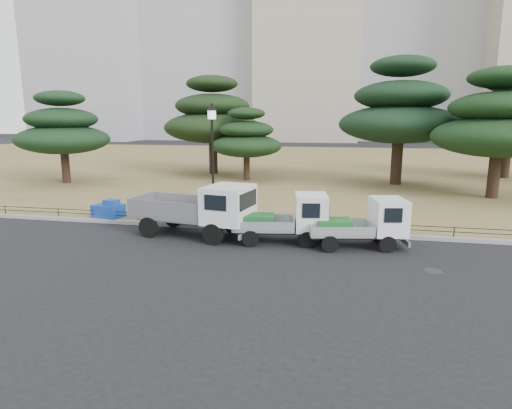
% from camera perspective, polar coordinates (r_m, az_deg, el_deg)
% --- Properties ---
extents(ground, '(220.00, 220.00, 0.00)m').
position_cam_1_polar(ground, '(16.32, -1.43, -5.83)').
color(ground, black).
extents(lawn, '(120.00, 56.00, 0.15)m').
position_cam_1_polar(lawn, '(46.16, 7.26, 5.33)').
color(lawn, olive).
rests_on(lawn, ground).
extents(curb, '(120.00, 0.25, 0.16)m').
position_cam_1_polar(curb, '(18.74, 0.37, -3.31)').
color(curb, gray).
rests_on(curb, ground).
extents(truck_large, '(5.30, 2.77, 2.20)m').
position_cam_1_polar(truck_large, '(17.81, -7.59, -0.41)').
color(truck_large, black).
rests_on(truck_large, ground).
extents(truck_kei_front, '(3.85, 2.08, 1.94)m').
position_cam_1_polar(truck_kei_front, '(16.89, 4.28, -1.88)').
color(truck_kei_front, black).
rests_on(truck_kei_front, ground).
extents(truck_kei_rear, '(3.81, 2.17, 1.87)m').
position_cam_1_polar(truck_kei_rear, '(16.74, 14.24, -2.43)').
color(truck_kei_rear, black).
rests_on(truck_kei_rear, ground).
extents(street_lamp, '(0.47, 0.47, 5.25)m').
position_cam_1_polar(street_lamp, '(18.99, -5.83, 7.89)').
color(street_lamp, black).
rests_on(street_lamp, lawn).
extents(pipe_fence, '(38.00, 0.04, 0.40)m').
position_cam_1_polar(pipe_fence, '(18.80, 0.46, -2.13)').
color(pipe_fence, black).
rests_on(pipe_fence, lawn).
extents(tarp_pile, '(1.50, 1.22, 0.89)m').
position_cam_1_polar(tarp_pile, '(21.81, -19.04, -0.70)').
color(tarp_pile, '#1644AD').
rests_on(tarp_pile, lawn).
extents(manhole, '(0.60, 0.60, 0.01)m').
position_cam_1_polar(manhole, '(15.07, 22.52, -8.18)').
color(manhole, '#2D2D30').
rests_on(manhole, ground).
extents(pine_west_far, '(6.63, 6.63, 6.69)m').
position_cam_1_polar(pine_west_far, '(34.69, -24.40, 9.00)').
color(pine_west_far, black).
rests_on(pine_west_far, lawn).
extents(pine_west_near, '(8.29, 8.29, 8.28)m').
position_cam_1_polar(pine_west_near, '(37.41, -5.82, 11.43)').
color(pine_west_near, black).
rests_on(pine_west_near, lawn).
extents(pine_center_left, '(5.45, 5.45, 5.54)m').
position_cam_1_polar(pine_center_left, '(33.08, -1.27, 8.78)').
color(pine_center_left, black).
rests_on(pine_center_left, lawn).
extents(pine_center_right, '(8.46, 8.46, 8.98)m').
position_cam_1_polar(pine_center_right, '(32.54, 18.63, 11.68)').
color(pine_center_right, black).
rests_on(pine_center_right, lawn).
extents(pine_east_near, '(7.57, 7.57, 7.65)m').
position_cam_1_polar(pine_east_near, '(29.09, 29.71, 9.37)').
color(pine_east_near, black).
rests_on(pine_east_near, lawn).
extents(pine_east_far, '(7.99, 7.99, 8.03)m').
position_cam_1_polar(pine_east_far, '(39.85, 30.80, 9.71)').
color(pine_east_far, black).
rests_on(pine_east_far, lawn).
extents(tower_center_left, '(22.00, 20.00, 55.00)m').
position_cam_1_polar(tower_center_left, '(103.08, 7.30, 23.94)').
color(tower_center_left, '#AAA08C').
rests_on(tower_center_left, ground).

